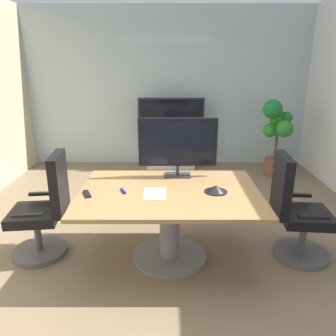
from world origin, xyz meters
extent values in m
plane|color=#7A664C|center=(0.00, 0.00, 0.00)|extent=(7.65, 7.65, 0.00)
cube|color=#9EB2B7|center=(0.00, 3.33, 1.44)|extent=(5.32, 0.10, 2.89)
cube|color=olive|center=(0.03, -0.05, 0.73)|extent=(1.75, 1.22, 0.04)
cylinder|color=slate|center=(0.03, -0.05, 0.35)|extent=(0.20, 0.20, 0.71)
cylinder|color=slate|center=(0.03, -0.05, 0.01)|extent=(0.76, 0.76, 0.03)
cylinder|color=#4C4C51|center=(-1.34, 0.01, 0.03)|extent=(0.56, 0.56, 0.06)
cylinder|color=#4C4C51|center=(-1.34, 0.01, 0.24)|extent=(0.07, 0.07, 0.36)
cube|color=black|center=(-1.34, 0.01, 0.46)|extent=(0.53, 0.53, 0.10)
cube|color=black|center=(-1.07, 0.04, 0.79)|extent=(0.14, 0.46, 0.60)
cube|color=black|center=(-1.35, 0.27, 0.58)|extent=(0.28, 0.08, 0.03)
cube|color=black|center=(-1.29, -0.25, 0.58)|extent=(0.28, 0.08, 0.03)
cylinder|color=#4C4C51|center=(1.40, -0.03, 0.03)|extent=(0.56, 0.56, 0.06)
cylinder|color=#4C4C51|center=(1.40, -0.03, 0.24)|extent=(0.07, 0.07, 0.36)
cube|color=black|center=(1.40, -0.03, 0.46)|extent=(0.52, 0.52, 0.10)
cube|color=black|center=(1.13, -0.01, 0.79)|extent=(0.13, 0.46, 0.60)
cube|color=black|center=(1.36, -0.29, 0.58)|extent=(0.28, 0.07, 0.03)
cube|color=black|center=(1.40, 0.23, 0.58)|extent=(0.28, 0.07, 0.03)
cube|color=#333338|center=(0.12, 0.38, 0.75)|extent=(0.28, 0.18, 0.02)
cylinder|color=#333338|center=(0.12, 0.38, 0.81)|extent=(0.04, 0.04, 0.10)
cube|color=black|center=(0.12, 0.39, 1.12)|extent=(0.84, 0.04, 0.52)
cube|color=black|center=(0.12, 0.37, 1.12)|extent=(0.77, 0.01, 0.47)
cube|color=#B7BABC|center=(0.07, 2.98, 0.28)|extent=(0.90, 0.36, 0.55)
cube|color=black|center=(0.07, 2.96, 0.93)|extent=(1.20, 0.06, 0.76)
cube|color=black|center=(0.07, 2.92, 0.93)|extent=(1.12, 0.01, 0.69)
cylinder|color=brown|center=(1.89, 2.51, 0.15)|extent=(0.34, 0.34, 0.30)
cylinder|color=brown|center=(1.89, 2.51, 0.52)|extent=(0.05, 0.05, 0.44)
sphere|color=#1B682F|center=(2.02, 2.53, 1.02)|extent=(0.20, 0.20, 0.20)
sphere|color=#2F951C|center=(1.91, 2.61, 1.00)|extent=(0.28, 0.28, 0.28)
sphere|color=#298321|center=(1.77, 2.56, 0.80)|extent=(0.24, 0.24, 0.24)
sphere|color=#176C30|center=(1.75, 2.46, 1.18)|extent=(0.32, 0.32, 0.32)
sphere|color=#2C7528|center=(1.93, 2.28, 0.88)|extent=(0.28, 0.28, 0.28)
cone|color=black|center=(0.48, -0.08, 0.78)|extent=(0.19, 0.19, 0.07)
cylinder|color=black|center=(0.48, -0.08, 0.75)|extent=(0.22, 0.22, 0.01)
cube|color=black|center=(-0.75, -0.15, 0.75)|extent=(0.11, 0.18, 0.02)
cube|color=#1919A5|center=(-0.42, -0.08, 0.76)|extent=(0.07, 0.13, 0.02)
cube|color=white|center=(-0.11, -0.13, 0.75)|extent=(0.21, 0.30, 0.01)
camera|label=1|loc=(0.01, -3.01, 1.96)|focal=35.08mm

